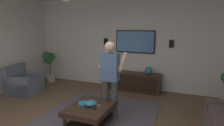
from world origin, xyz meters
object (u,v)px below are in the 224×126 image
object	(u,v)px
person_standing	(110,75)
remote_black	(93,108)
vase_round	(149,71)
coffee_table	(91,110)
book	(83,104)
wall_speaker_left	(171,44)
remote_white	(93,107)
potted_plant_tall	(49,62)
media_console	(132,82)
wall_speaker_right	(106,42)
remote_grey	(97,105)
armchair	(24,84)
tv	(135,42)
bowl	(91,103)

from	to	relation	value
person_standing	remote_black	size ratio (longest dim) A/B	10.93
vase_round	coffee_table	bearing A→B (deg)	164.17
book	wall_speaker_left	world-z (taller)	wall_speaker_left
remote_black	vase_round	distance (m)	2.52
person_standing	remote_white	world-z (taller)	person_standing
potted_plant_tall	remote_black	bearing A→B (deg)	-128.15
potted_plant_tall	remote_white	distance (m)	3.62
media_console	wall_speaker_right	world-z (taller)	wall_speaker_right
remote_white	vase_round	world-z (taller)	vase_round
potted_plant_tall	wall_speaker_left	world-z (taller)	wall_speaker_left
wall_speaker_left	remote_grey	bearing A→B (deg)	156.70
person_standing	vase_round	world-z (taller)	person_standing
media_console	vase_round	distance (m)	0.62
coffee_table	potted_plant_tall	world-z (taller)	potted_plant_tall
remote_white	wall_speaker_right	size ratio (longest dim) A/B	0.68
media_console	remote_grey	distance (m)	2.31
potted_plant_tall	wall_speaker_left	bearing A→B (deg)	-83.91
remote_grey	wall_speaker_left	world-z (taller)	wall_speaker_left
coffee_table	remote_white	distance (m)	0.15
remote_grey	person_standing	bearing A→B (deg)	-115.96
armchair	media_console	bearing A→B (deg)	19.41
person_standing	wall_speaker_left	xyz separation A→B (m)	(2.12, -1.00, 0.51)
vase_round	book	bearing A→B (deg)	160.47
coffee_table	tv	bearing A→B (deg)	-3.82
bowl	wall_speaker_right	size ratio (longest dim) A/B	1.11
coffee_table	wall_speaker_right	bearing A→B (deg)	17.19
coffee_table	potted_plant_tall	distance (m)	3.54
coffee_table	wall_speaker_right	size ratio (longest dim) A/B	4.55
vase_round	wall_speaker_left	world-z (taller)	wall_speaker_left
media_console	tv	bearing A→B (deg)	-180.00
tv	remote_grey	world-z (taller)	tv
coffee_table	potted_plant_tall	size ratio (longest dim) A/B	0.92
potted_plant_tall	bowl	size ratio (longest dim) A/B	4.45
bowl	vase_round	xyz separation A→B (m)	(2.34, -0.65, 0.21)
remote_black	book	world-z (taller)	book
remote_white	person_standing	bearing A→B (deg)	127.95
tv	remote_black	xyz separation A→B (m)	(-2.69, 0.05, -1.06)
media_console	book	bearing A→B (deg)	-8.26
person_standing	remote_white	bearing A→B (deg)	161.57
remote_black	book	size ratio (longest dim) A/B	0.68
remote_white	book	world-z (taller)	book
media_console	potted_plant_tall	size ratio (longest dim) A/B	1.57
bowl	armchair	bearing A→B (deg)	71.18
potted_plant_tall	wall_speaker_left	xyz separation A→B (m)	(0.43, -4.00, 0.75)
vase_round	person_standing	bearing A→B (deg)	167.18
remote_black	media_console	bearing A→B (deg)	119.55
vase_round	wall_speaker_left	size ratio (longest dim) A/B	1.00
media_console	potted_plant_tall	xyz separation A→B (m)	(-0.17, 2.94, 0.41)
media_console	bowl	bearing A→B (deg)	-3.87
armchair	book	xyz separation A→B (m)	(-0.92, -2.53, 0.14)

